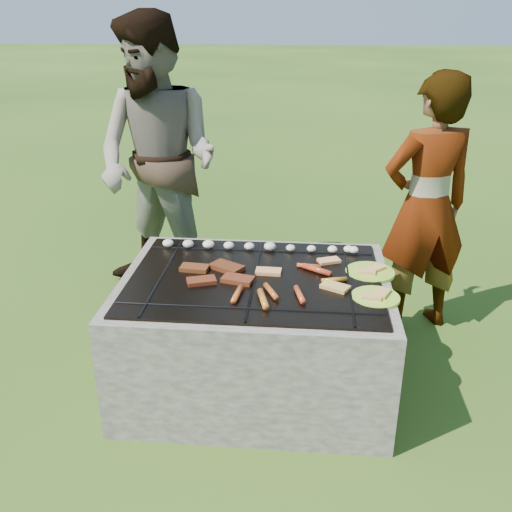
{
  "coord_description": "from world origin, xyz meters",
  "views": [
    {
      "loc": [
        0.23,
        -2.48,
        1.81
      ],
      "look_at": [
        0.0,
        0.05,
        0.7
      ],
      "focal_mm": 40.0,
      "sensor_mm": 36.0,
      "label": 1
    }
  ],
  "objects_px": {
    "fire_pit": "(255,335)",
    "bystander": "(158,162)",
    "cook": "(426,207)",
    "plate_far": "(370,272)",
    "plate_near": "(376,297)"
  },
  "relations": [
    {
      "from": "fire_pit",
      "to": "bystander",
      "type": "xyz_separation_m",
      "value": [
        -0.71,
        1.02,
        0.62
      ]
    },
    {
      "from": "cook",
      "to": "bystander",
      "type": "distance_m",
      "value": 1.67
    },
    {
      "from": "plate_far",
      "to": "bystander",
      "type": "distance_m",
      "value": 1.6
    },
    {
      "from": "plate_near",
      "to": "bystander",
      "type": "height_order",
      "value": "bystander"
    },
    {
      "from": "plate_far",
      "to": "cook",
      "type": "xyz_separation_m",
      "value": [
        0.36,
        0.59,
        0.15
      ]
    },
    {
      "from": "cook",
      "to": "bystander",
      "type": "xyz_separation_m",
      "value": [
        -1.63,
        0.33,
        0.14
      ]
    },
    {
      "from": "plate_far",
      "to": "bystander",
      "type": "bearing_deg",
      "value": 144.36
    },
    {
      "from": "plate_near",
      "to": "plate_far",
      "type": "bearing_deg",
      "value": 90.11
    },
    {
      "from": "fire_pit",
      "to": "plate_near",
      "type": "distance_m",
      "value": 0.67
    },
    {
      "from": "plate_near",
      "to": "cook",
      "type": "relative_size",
      "value": 0.19
    },
    {
      "from": "fire_pit",
      "to": "plate_far",
      "type": "relative_size",
      "value": 4.56
    },
    {
      "from": "plate_far",
      "to": "cook",
      "type": "height_order",
      "value": "cook"
    },
    {
      "from": "fire_pit",
      "to": "cook",
      "type": "bearing_deg",
      "value": 37.13
    },
    {
      "from": "plate_near",
      "to": "bystander",
      "type": "distance_m",
      "value": 1.76
    },
    {
      "from": "fire_pit",
      "to": "bystander",
      "type": "height_order",
      "value": "bystander"
    }
  ]
}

